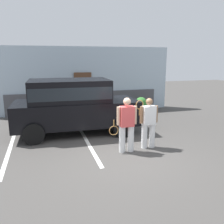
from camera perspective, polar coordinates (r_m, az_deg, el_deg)
The scene contains 8 objects.
ground_plane at distance 7.27m, azimuth 2.22°, elevation -10.17°, with size 40.00×40.00×0.00m, color #423F3D.
parking_stripe_0 at distance 8.40m, azimuth -23.14°, elevation -7.98°, with size 0.12×4.40×0.01m, color silver.
parking_stripe_1 at distance 8.44m, azimuth -6.01°, elevation -6.86°, with size 0.12×4.40×0.01m, color silver.
house_frontage at distance 12.69m, azimuth -6.67°, elevation 7.12°, with size 9.36×0.40×3.39m.
parked_suv at distance 9.15m, azimuth -9.07°, elevation 2.00°, with size 4.67×2.30×2.05m.
tennis_player_man at distance 7.24m, azimuth 3.47°, elevation -2.97°, with size 0.88×0.27×1.69m.
tennis_player_woman at distance 7.65m, azimuth 8.67°, elevation -2.42°, with size 0.74×0.26×1.62m.
potted_plant_by_porch at distance 12.54m, azimuth 6.92°, elevation 1.83°, with size 0.64×0.64×0.84m.
Camera 1 is at (-2.16, -6.33, 2.84)m, focal length 38.41 mm.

